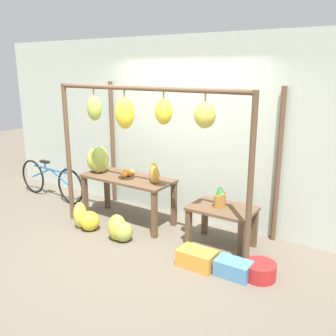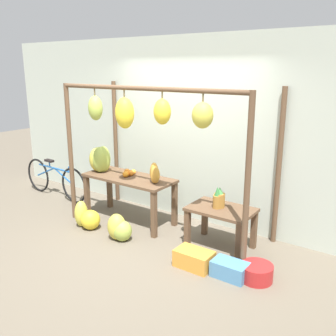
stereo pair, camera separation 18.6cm
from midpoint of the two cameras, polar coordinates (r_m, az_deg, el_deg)
ground_plane at (r=5.10m, az=-4.60°, el=-12.18°), size 20.00×20.00×0.00m
shop_wall_back at (r=5.76m, az=4.16°, el=5.73°), size 8.00×0.08×2.80m
stall_awning at (r=4.98m, az=-1.49°, el=6.18°), size 2.99×1.16×2.11m
display_table_main at (r=5.76m, az=-5.04°, el=-2.45°), size 1.45×0.61×0.72m
display_table_side at (r=5.02m, az=9.13°, el=-7.30°), size 0.84×0.57×0.56m
banana_pile_on_table at (r=6.01m, az=-9.38°, el=1.24°), size 0.43×0.40×0.42m
orange_pile at (r=5.76m, az=-5.09°, el=-0.76°), size 0.19×0.28×0.09m
pineapple_cluster at (r=4.95m, az=8.78°, el=-4.66°), size 0.14×0.18×0.29m
banana_pile_ground_left at (r=5.74m, az=-11.40°, el=-7.37°), size 0.49×0.39×0.40m
banana_pile_ground_right at (r=5.29m, az=-6.44°, el=-9.16°), size 0.41×0.34×0.38m
fruit_crate_white at (r=4.65m, az=5.17°, el=-13.64°), size 0.45×0.28×0.21m
blue_bucket at (r=4.52m, az=14.53°, el=-15.16°), size 0.37×0.37×0.19m
parked_bicycle at (r=7.18m, az=-16.13°, el=-1.64°), size 1.72×0.11×0.69m
papaya_pile at (r=5.36m, az=-1.07°, el=-0.87°), size 0.22×0.20×0.29m
fruit_crate_purple at (r=4.51m, az=10.62°, el=-14.97°), size 0.41×0.25×0.19m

